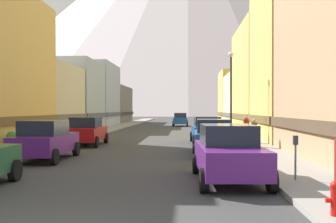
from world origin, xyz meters
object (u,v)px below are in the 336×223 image
at_px(pedestrian_0, 254,134).
at_px(pedestrian_1, 246,130).
at_px(car_right_2, 207,130).
at_px(fire_hydrant_near, 336,197).
at_px(car_driving_0, 180,119).
at_px(car_left_1, 45,140).
at_px(potted_plant_0, 12,139).
at_px(streetlamp_right, 231,83).
at_px(car_right_0, 228,153).
at_px(parking_meter_near, 295,151).
at_px(car_right_1, 213,137).
at_px(car_left_2, 87,131).

xyz_separation_m(pedestrian_0, pedestrian_1, (0.00, 2.96, 0.07)).
bearing_deg(car_right_2, fire_hydrant_near, -84.85).
relative_size(car_driving_0, pedestrian_0, 2.78).
relative_size(car_left_1, potted_plant_0, 4.76).
bearing_deg(potted_plant_0, fire_hydrant_near, -46.20).
relative_size(car_right_2, pedestrian_0, 2.82).
xyz_separation_m(car_right_2, streetlamp_right, (1.55, -0.41, 3.09)).
bearing_deg(fire_hydrant_near, car_driving_0, 94.86).
relative_size(car_right_0, potted_plant_0, 4.83).
height_order(car_left_1, parking_meter_near, car_left_1).
height_order(potted_plant_0, streetlamp_right, streetlamp_right).
bearing_deg(pedestrian_1, car_right_2, 158.48).
bearing_deg(parking_meter_near, car_right_2, 97.79).
distance_m(fire_hydrant_near, streetlamp_right, 18.20).
distance_m(car_right_2, fire_hydrant_near, 18.36).
bearing_deg(potted_plant_0, pedestrian_1, 18.11).
xyz_separation_m(car_left_1, car_right_2, (7.60, 8.97, 0.00)).
bearing_deg(pedestrian_0, fire_hydrant_near, -93.19).
bearing_deg(car_right_2, car_right_1, -90.03).
bearing_deg(car_driving_0, pedestrian_1, -80.56).
bearing_deg(car_left_1, fire_hydrant_near, -45.21).
bearing_deg(parking_meter_near, car_driving_0, 95.75).
bearing_deg(car_driving_0, fire_hydrant_near, -85.14).
height_order(car_right_1, fire_hydrant_near, car_right_1).
bearing_deg(pedestrian_0, streetlamp_right, 104.38).
relative_size(pedestrian_1, streetlamp_right, 0.29).
relative_size(car_left_1, car_driving_0, 1.00).
bearing_deg(pedestrian_0, car_driving_0, 98.55).
bearing_deg(fire_hydrant_near, car_right_1, 98.01).
distance_m(car_right_0, pedestrian_1, 13.06).
distance_m(car_right_1, fire_hydrant_near, 11.85).
distance_m(car_right_2, pedestrian_0, 4.62).
bearing_deg(parking_meter_near, pedestrian_0, 87.23).
height_order(car_right_0, fire_hydrant_near, car_right_0).
relative_size(car_driving_0, pedestrian_1, 2.56).
bearing_deg(parking_meter_near, potted_plant_0, 144.96).
bearing_deg(car_left_2, pedestrian_1, 4.46).
bearing_deg(car_right_1, potted_plant_0, 173.39).
bearing_deg(fire_hydrant_near, potted_plant_0, 133.80).
bearing_deg(car_right_1, pedestrian_1, 66.30).
distance_m(car_left_2, parking_meter_near, 15.72).
bearing_deg(car_driving_0, pedestrian_0, -81.45).
relative_size(car_left_1, pedestrian_1, 2.57).
bearing_deg(parking_meter_near, pedestrian_1, 87.84).
bearing_deg(fire_hydrant_near, parking_meter_near, 85.76).
height_order(car_driving_0, streetlamp_right, streetlamp_right).
distance_m(car_left_2, car_driving_0, 29.25).
xyz_separation_m(car_right_0, potted_plant_0, (-10.80, 8.49, -0.22)).
bearing_deg(fire_hydrant_near, car_right_0, 110.19).
xyz_separation_m(parking_meter_near, pedestrian_1, (0.50, 13.28, -0.07)).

